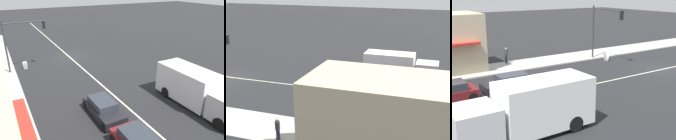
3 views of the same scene
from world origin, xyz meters
The scene contains 7 objects.
ground_plane centered at (0.00, 18.00, 0.00)m, with size 160.00×160.00×0.00m, color #232326.
lane_marking_center centered at (0.00, 0.00, 0.00)m, with size 0.16×60.00×0.01m, color beige.
building_corner_store centered at (10.74, 18.18, 2.73)m, with size 5.69×7.98×5.21m.
pedestrian centered at (10.43, 11.45, 0.94)m, with size 0.34×0.34×1.57m.
delivery_truck centered at (-5.00, 16.99, 1.47)m, with size 2.44×7.50×2.87m.
sedan_dark centered at (2.20, 14.81, 0.62)m, with size 1.77×4.11×1.29m.
sedan_maroon centered at (2.20, 19.47, 0.68)m, with size 1.88×4.09×1.41m.
Camera 2 is at (26.65, 21.24, 10.61)m, focal length 50.00 mm.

